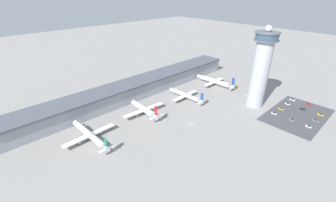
{
  "coord_description": "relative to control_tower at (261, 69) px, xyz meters",
  "views": [
    {
      "loc": [
        -113.84,
        -95.55,
        95.47
      ],
      "look_at": [
        3.93,
        29.65,
        7.56
      ],
      "focal_mm": 24.0,
      "sensor_mm": 36.0,
      "label": 1
    }
  ],
  "objects": [
    {
      "name": "car_green_van",
      "position": [
        -2.82,
        -46.45,
        -33.68
      ],
      "size": [
        1.79,
        4.36,
        1.38
      ],
      "color": "black",
      "rests_on": "ground"
    },
    {
      "name": "airplane_gate_alpha",
      "position": [
        -131.23,
        51.98,
        -29.95
      ],
      "size": [
        38.26,
        44.74,
        12.86
      ],
      "color": "white",
      "rests_on": "ground"
    },
    {
      "name": "car_blue_compact",
      "position": [
        23.7,
        -47.15,
        -33.64
      ],
      "size": [
        2.03,
        4.59,
        1.49
      ],
      "color": "black",
      "rests_on": "ground"
    },
    {
      "name": "control_tower",
      "position": [
        0.0,
        0.0,
        0.0
      ],
      "size": [
        19.23,
        19.23,
        69.22
      ],
      "color": "#ADB2BC",
      "rests_on": "ground"
    },
    {
      "name": "terminal_building",
      "position": [
        -65.13,
        88.29,
        -26.37
      ],
      "size": [
        237.26,
        25.0,
        15.49
      ],
      "color": "#9399A3",
      "rests_on": "ground"
    },
    {
      "name": "airplane_gate_delta",
      "position": [
        11.88,
        51.92,
        -30.04
      ],
      "size": [
        30.69,
        45.59,
        13.88
      ],
      "color": "white",
      "rests_on": "ground"
    },
    {
      "name": "car_black_suv",
      "position": [
        23.1,
        -33.25,
        -33.64
      ],
      "size": [
        1.88,
        4.31,
        1.47
      ],
      "color": "black",
      "rests_on": "ground"
    },
    {
      "name": "ground_plane",
      "position": [
        -65.13,
        18.29,
        -34.21
      ],
      "size": [
        1000.0,
        1000.0,
        0.0
      ],
      "primitive_type": "plane",
      "color": "gray"
    },
    {
      "name": "car_yellow_taxi",
      "position": [
        23.5,
        -20.58,
        -33.62
      ],
      "size": [
        1.93,
        4.18,
        1.52
      ],
      "color": "black",
      "rests_on": "ground"
    },
    {
      "name": "parking_lot_surface",
      "position": [
        10.38,
        -33.61,
        -34.21
      ],
      "size": [
        64.0,
        40.0,
        0.01
      ],
      "primitive_type": "cube",
      "color": "#424247",
      "rests_on": "ground"
    },
    {
      "name": "service_truck_catering",
      "position": [
        14.88,
        11.84,
        -33.21
      ],
      "size": [
        7.09,
        5.17,
        2.89
      ],
      "color": "black",
      "rests_on": "ground"
    },
    {
      "name": "car_maroon_suv",
      "position": [
        35.53,
        -20.27,
        -33.67
      ],
      "size": [
        1.99,
        4.81,
        1.42
      ],
      "color": "black",
      "rests_on": "ground"
    },
    {
      "name": "service_truck_fuel",
      "position": [
        19.32,
        31.69,
        -33.12
      ],
      "size": [
        6.88,
        2.82,
        3.14
      ],
      "color": "black",
      "rests_on": "ground"
    },
    {
      "name": "car_white_wagon",
      "position": [
        10.42,
        -47.31,
        -33.64
      ],
      "size": [
        1.73,
        4.5,
        1.47
      ],
      "color": "black",
      "rests_on": "ground"
    },
    {
      "name": "airplane_gate_bravo",
      "position": [
        -82.03,
        54.26,
        -29.65
      ],
      "size": [
        38.42,
        34.43,
        14.31
      ],
      "color": "white",
      "rests_on": "ground"
    },
    {
      "name": "car_grey_coupe",
      "position": [
        36.42,
        -33.57,
        -33.64
      ],
      "size": [
        1.83,
        4.42,
        1.47
      ],
      "color": "black",
      "rests_on": "ground"
    },
    {
      "name": "car_navy_sedan",
      "position": [
        -2.47,
        -19.75,
        -33.59
      ],
      "size": [
        1.93,
        4.33,
        1.59
      ],
      "color": "black",
      "rests_on": "ground"
    },
    {
      "name": "car_red_hatchback",
      "position": [
        -2.47,
        -34.1,
        -33.6
      ],
      "size": [
        1.87,
        4.14,
        1.58
      ],
      "color": "black",
      "rests_on": "ground"
    },
    {
      "name": "airplane_gate_charlie",
      "position": [
        -36.24,
        49.97,
        -30.15
      ],
      "size": [
        31.03,
        39.59,
        12.37
      ],
      "color": "white",
      "rests_on": "ground"
    },
    {
      "name": "car_silver_sedan",
      "position": [
        9.87,
        -20.64,
        -33.64
      ],
      "size": [
        1.78,
        4.35,
        1.48
      ],
      "color": "black",
      "rests_on": "ground"
    }
  ]
}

